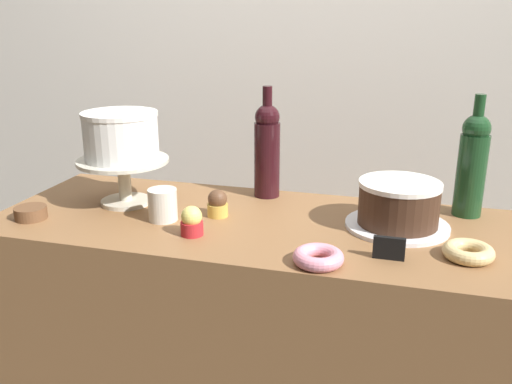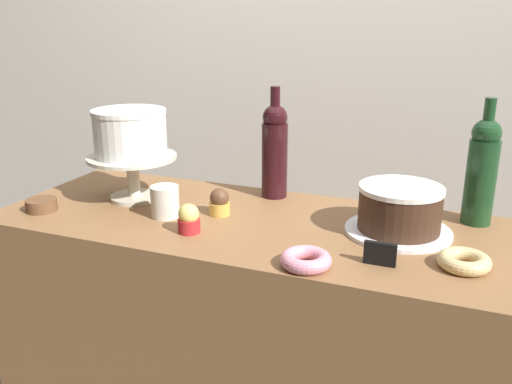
% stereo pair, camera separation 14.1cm
% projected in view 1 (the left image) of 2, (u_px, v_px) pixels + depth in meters
% --- Properties ---
extents(back_wall, '(6.00, 0.05, 2.60)m').
position_uv_depth(back_wall, '(315.00, 58.00, 2.10)').
color(back_wall, silver).
rests_on(back_wall, ground_plane).
extents(display_counter, '(1.40, 0.54, 0.94)m').
position_uv_depth(display_counter, '(256.00, 373.00, 1.59)').
color(display_counter, brown).
rests_on(display_counter, ground_plane).
extents(cake_stand_pedestal, '(0.26, 0.26, 0.13)m').
position_uv_depth(cake_stand_pedestal, '(124.00, 173.00, 1.55)').
color(cake_stand_pedestal, beige).
rests_on(cake_stand_pedestal, display_counter).
extents(white_layer_cake, '(0.21, 0.21, 0.13)m').
position_uv_depth(white_layer_cake, '(121.00, 136.00, 1.51)').
color(white_layer_cake, white).
rests_on(white_layer_cake, cake_stand_pedestal).
extents(silver_serving_platter, '(0.26, 0.26, 0.01)m').
position_uv_depth(silver_serving_platter, '(397.00, 225.00, 1.40)').
color(silver_serving_platter, white).
rests_on(silver_serving_platter, display_counter).
extents(chocolate_round_cake, '(0.20, 0.20, 0.11)m').
position_uv_depth(chocolate_round_cake, '(399.00, 203.00, 1.38)').
color(chocolate_round_cake, '#3D2619').
rests_on(chocolate_round_cake, silver_serving_platter).
extents(wine_bottle_dark_red, '(0.08, 0.08, 0.33)m').
position_uv_depth(wine_bottle_dark_red, '(267.00, 149.00, 1.60)').
color(wine_bottle_dark_red, black).
rests_on(wine_bottle_dark_red, display_counter).
extents(wine_bottle_green, '(0.08, 0.08, 0.33)m').
position_uv_depth(wine_bottle_green, '(472.00, 163.00, 1.44)').
color(wine_bottle_green, '#193D1E').
rests_on(wine_bottle_green, display_counter).
extents(cupcake_chocolate, '(0.06, 0.06, 0.07)m').
position_uv_depth(cupcake_chocolate, '(218.00, 204.00, 1.46)').
color(cupcake_chocolate, gold).
rests_on(cupcake_chocolate, display_counter).
extents(cupcake_lemon, '(0.06, 0.06, 0.07)m').
position_uv_depth(cupcake_lemon, '(192.00, 222.00, 1.34)').
color(cupcake_lemon, red).
rests_on(cupcake_lemon, display_counter).
extents(donut_pink, '(0.11, 0.11, 0.03)m').
position_uv_depth(donut_pink, '(318.00, 257.00, 1.19)').
color(donut_pink, pink).
rests_on(donut_pink, display_counter).
extents(donut_glazed, '(0.11, 0.11, 0.03)m').
position_uv_depth(donut_glazed, '(468.00, 252.00, 1.21)').
color(donut_glazed, '#E0C17F').
rests_on(donut_glazed, display_counter).
extents(cookie_stack, '(0.08, 0.08, 0.03)m').
position_uv_depth(cookie_stack, '(31.00, 213.00, 1.45)').
color(cookie_stack, brown).
rests_on(cookie_stack, display_counter).
extents(price_sign_chalkboard, '(0.07, 0.01, 0.05)m').
position_uv_depth(price_sign_chalkboard, '(389.00, 248.00, 1.21)').
color(price_sign_chalkboard, black).
rests_on(price_sign_chalkboard, display_counter).
extents(coffee_cup_ceramic, '(0.08, 0.08, 0.09)m').
position_uv_depth(coffee_cup_ceramic, '(163.00, 205.00, 1.43)').
color(coffee_cup_ceramic, silver).
rests_on(coffee_cup_ceramic, display_counter).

